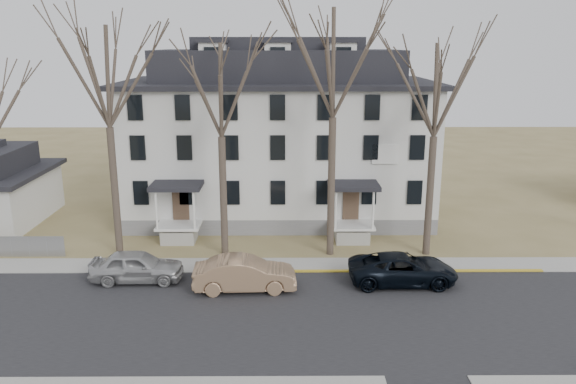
{
  "coord_description": "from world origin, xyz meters",
  "views": [
    {
      "loc": [
        -1.58,
        -20.29,
        11.67
      ],
      "look_at": [
        -1.41,
        9.0,
        3.88
      ],
      "focal_mm": 35.0,
      "sensor_mm": 36.0,
      "label": 1
    }
  ],
  "objects_px": {
    "tree_far_left": "(105,69)",
    "bicycle_left": "(178,231)",
    "tree_center": "(334,55)",
    "tree_mid_right": "(437,84)",
    "car_tan": "(245,275)",
    "car_navy": "(403,270)",
    "car_silver": "(137,267)",
    "tree_mid_left": "(220,84)",
    "boarding_house": "(279,138)"
  },
  "relations": [
    {
      "from": "tree_mid_left",
      "to": "car_silver",
      "type": "xyz_separation_m",
      "value": [
        -4.03,
        -3.78,
        -8.81
      ]
    },
    {
      "from": "tree_mid_right",
      "to": "bicycle_left",
      "type": "distance_m",
      "value": 17.57
    },
    {
      "from": "car_tan",
      "to": "car_navy",
      "type": "xyz_separation_m",
      "value": [
        7.83,
        0.75,
        -0.07
      ]
    },
    {
      "from": "tree_mid_left",
      "to": "car_tan",
      "type": "height_order",
      "value": "tree_mid_left"
    },
    {
      "from": "tree_mid_right",
      "to": "car_navy",
      "type": "xyz_separation_m",
      "value": [
        -2.2,
        -4.1,
        -8.86
      ]
    },
    {
      "from": "boarding_house",
      "to": "car_navy",
      "type": "height_order",
      "value": "boarding_house"
    },
    {
      "from": "boarding_house",
      "to": "tree_mid_left",
      "type": "distance_m",
      "value": 9.66
    },
    {
      "from": "boarding_house",
      "to": "tree_center",
      "type": "relative_size",
      "value": 1.41
    },
    {
      "from": "tree_far_left",
      "to": "tree_mid_right",
      "type": "bearing_deg",
      "value": 0.0
    },
    {
      "from": "tree_mid_left",
      "to": "car_silver",
      "type": "height_order",
      "value": "tree_mid_left"
    },
    {
      "from": "car_silver",
      "to": "car_navy",
      "type": "xyz_separation_m",
      "value": [
        13.33,
        -0.33,
        -0.04
      ]
    },
    {
      "from": "boarding_house",
      "to": "bicycle_left",
      "type": "distance_m",
      "value": 9.55
    },
    {
      "from": "tree_far_left",
      "to": "bicycle_left",
      "type": "distance_m",
      "value": 10.69
    },
    {
      "from": "tree_mid_left",
      "to": "bicycle_left",
      "type": "bearing_deg",
      "value": 138.38
    },
    {
      "from": "car_navy",
      "to": "tree_mid_left",
      "type": "bearing_deg",
      "value": 65.69
    },
    {
      "from": "car_navy",
      "to": "tree_far_left",
      "type": "bearing_deg",
      "value": 74.48
    },
    {
      "from": "bicycle_left",
      "to": "car_tan",
      "type": "bearing_deg",
      "value": -133.51
    },
    {
      "from": "boarding_house",
      "to": "tree_center",
      "type": "distance_m",
      "value": 10.39
    },
    {
      "from": "car_navy",
      "to": "bicycle_left",
      "type": "height_order",
      "value": "car_navy"
    },
    {
      "from": "tree_far_left",
      "to": "bicycle_left",
      "type": "bearing_deg",
      "value": 45.49
    },
    {
      "from": "car_tan",
      "to": "bicycle_left",
      "type": "distance_m",
      "value": 9.01
    },
    {
      "from": "car_silver",
      "to": "bicycle_left",
      "type": "relative_size",
      "value": 2.88
    },
    {
      "from": "tree_far_left",
      "to": "car_tan",
      "type": "bearing_deg",
      "value": -33.02
    },
    {
      "from": "boarding_house",
      "to": "tree_mid_right",
      "type": "height_order",
      "value": "tree_mid_right"
    },
    {
      "from": "tree_far_left",
      "to": "car_silver",
      "type": "relative_size",
      "value": 2.97
    },
    {
      "from": "boarding_house",
      "to": "bicycle_left",
      "type": "bearing_deg",
      "value": -139.44
    },
    {
      "from": "bicycle_left",
      "to": "tree_mid_right",
      "type": "bearing_deg",
      "value": -85.71
    },
    {
      "from": "car_navy",
      "to": "bicycle_left",
      "type": "bearing_deg",
      "value": 60.43
    },
    {
      "from": "tree_mid_left",
      "to": "bicycle_left",
      "type": "distance_m",
      "value": 10.13
    },
    {
      "from": "boarding_house",
      "to": "tree_mid_left",
      "type": "relative_size",
      "value": 1.63
    },
    {
      "from": "car_silver",
      "to": "bicycle_left",
      "type": "distance_m",
      "value": 6.68
    },
    {
      "from": "tree_center",
      "to": "car_tan",
      "type": "xyz_separation_m",
      "value": [
        -4.53,
        -4.85,
        -10.27
      ]
    },
    {
      "from": "car_navy",
      "to": "car_silver",
      "type": "bearing_deg",
      "value": 88.09
    },
    {
      "from": "tree_center",
      "to": "car_navy",
      "type": "relative_size",
      "value": 2.74
    },
    {
      "from": "tree_far_left",
      "to": "bicycle_left",
      "type": "height_order",
      "value": "tree_far_left"
    },
    {
      "from": "tree_mid_left",
      "to": "tree_mid_right",
      "type": "relative_size",
      "value": 1.0
    },
    {
      "from": "tree_center",
      "to": "tree_mid_right",
      "type": "xyz_separation_m",
      "value": [
        5.5,
        0.0,
        -1.48
      ]
    },
    {
      "from": "tree_mid_left",
      "to": "bicycle_left",
      "type": "height_order",
      "value": "tree_mid_left"
    },
    {
      "from": "tree_mid_left",
      "to": "car_silver",
      "type": "relative_size",
      "value": 2.76
    },
    {
      "from": "tree_mid_right",
      "to": "car_silver",
      "type": "height_order",
      "value": "tree_mid_right"
    },
    {
      "from": "tree_center",
      "to": "car_silver",
      "type": "height_order",
      "value": "tree_center"
    },
    {
      "from": "tree_mid_left",
      "to": "tree_mid_right",
      "type": "height_order",
      "value": "same"
    },
    {
      "from": "car_silver",
      "to": "bicycle_left",
      "type": "xyz_separation_m",
      "value": [
        0.83,
        6.62,
        -0.37
      ]
    },
    {
      "from": "car_tan",
      "to": "bicycle_left",
      "type": "xyz_separation_m",
      "value": [
        -4.67,
        7.7,
        -0.4
      ]
    },
    {
      "from": "car_tan",
      "to": "bicycle_left",
      "type": "bearing_deg",
      "value": 28.29
    },
    {
      "from": "tree_mid_right",
      "to": "car_tan",
      "type": "distance_m",
      "value": 14.19
    },
    {
      "from": "tree_center",
      "to": "car_silver",
      "type": "xyz_separation_m",
      "value": [
        -10.03,
        -3.78,
        -10.3
      ]
    },
    {
      "from": "tree_center",
      "to": "tree_far_left",
      "type": "bearing_deg",
      "value": 180.0
    },
    {
      "from": "tree_mid_left",
      "to": "car_navy",
      "type": "xyz_separation_m",
      "value": [
        9.3,
        -4.1,
        -8.86
      ]
    },
    {
      "from": "boarding_house",
      "to": "tree_mid_left",
      "type": "bearing_deg",
      "value": -110.2
    }
  ]
}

